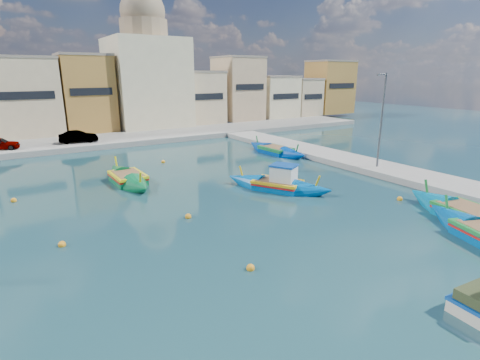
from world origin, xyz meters
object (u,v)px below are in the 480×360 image
object	(u,v)px
luzzu_cyan_mid	(276,151)
luzzu_green	(128,179)
quay_street_lamp	(381,120)
church_block	(146,70)
luzzu_blue_cabin	(278,185)
luzzu_cyan_south	(470,216)

from	to	relation	value
luzzu_cyan_mid	luzzu_green	xyz separation A→B (m)	(-15.91, -2.43, 0.01)
luzzu_cyan_mid	luzzu_green	bearing A→B (deg)	-171.31
luzzu_cyan_mid	luzzu_green	distance (m)	16.09
luzzu_cyan_mid	quay_street_lamp	bearing A→B (deg)	-76.85
church_block	luzzu_blue_cabin	world-z (taller)	church_block
luzzu_green	church_block	bearing A→B (deg)	67.21
luzzu_cyan_south	luzzu_cyan_mid	bearing A→B (deg)	84.38
quay_street_lamp	luzzu_blue_cabin	size ratio (longest dim) A/B	1.00
luzzu_cyan_mid	luzzu_cyan_south	distance (m)	20.35
luzzu_cyan_south	luzzu_blue_cabin	bearing A→B (deg)	117.96
church_block	luzzu_cyan_south	size ratio (longest dim) A/B	2.14
luzzu_blue_cabin	luzzu_green	size ratio (longest dim) A/B	0.98
church_block	quay_street_lamp	world-z (taller)	church_block
luzzu_blue_cabin	church_block	bearing A→B (deg)	85.76
luzzu_blue_cabin	luzzu_cyan_south	world-z (taller)	luzzu_blue_cabin
church_block	luzzu_cyan_mid	size ratio (longest dim) A/B	2.19
luzzu_cyan_mid	luzzu_cyan_south	size ratio (longest dim) A/B	0.98
luzzu_cyan_mid	luzzu_green	world-z (taller)	luzzu_green
luzzu_green	luzzu_cyan_mid	bearing A→B (deg)	8.69
church_block	luzzu_cyan_south	bearing A→B (deg)	-86.07
luzzu_blue_cabin	luzzu_cyan_mid	bearing A→B (deg)	52.97
luzzu_cyan_mid	luzzu_blue_cabin	bearing A→B (deg)	-127.03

